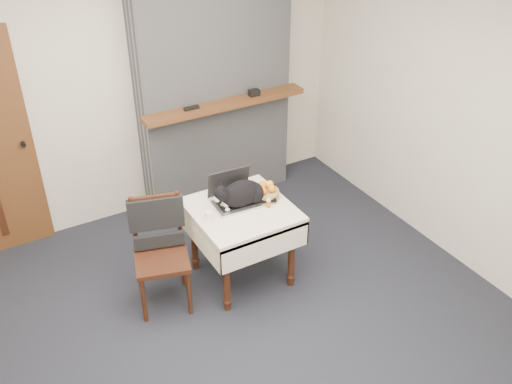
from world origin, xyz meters
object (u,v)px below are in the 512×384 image
Objects in this scene: fruit_basket at (265,192)px; chair at (159,237)px; side_table at (241,220)px; cat at (242,194)px; cream_jar at (209,216)px; laptop at (233,195)px; pill_bottle at (269,203)px.

fruit_basket is 0.24× the size of chair.
side_table is at bearing -170.20° from fruit_basket.
cream_jar is at bearing -169.94° from cat.
laptop reaches higher than side_table.
cat reaches higher than cream_jar.
cream_jar is (-0.30, -0.01, 0.15)m from side_table.
chair reaches higher than pill_bottle.
cream_jar is 0.50m from pill_bottle.
pill_bottle is 0.08× the size of chair.
laptop is 0.27m from fruit_basket.
cream_jar is at bearing 170.46° from pill_bottle.
cat is at bearing -178.10° from fruit_basket.
side_table is 0.21m from laptop.
side_table is 2.08× the size of laptop.
cat is (0.04, -0.08, 0.04)m from laptop.
laptop is at bearing 120.46° from cat.
cream_jar is 0.55m from fruit_basket.
cat is 0.22m from pill_bottle.
cat is 0.23m from fruit_basket.
laptop is 0.41× the size of chair.
laptop reaches higher than chair.
cat is at bearing -57.05° from laptop.
pill_bottle is at bearing 2.33° from chair.
side_table is 10.98× the size of cream_jar.
laptop is (-0.01, 0.11, 0.18)m from side_table.
laptop reaches higher than pill_bottle.
chair is at bearing 166.24° from pill_bottle.
side_table is 0.33m from cream_jar.
cat is at bearing 49.30° from side_table.
pill_bottle reaches higher than cream_jar.
laptop is at bearing 134.71° from pill_bottle.
chair is at bearing -176.44° from laptop.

